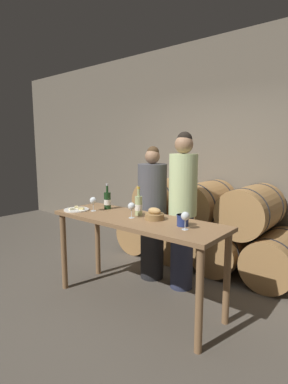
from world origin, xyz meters
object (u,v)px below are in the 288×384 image
blue_crock (183,220)px  wine_bottle_white (139,205)px  wine_bottle_red (107,200)px  wine_glass_center (185,217)px  cheese_plate (76,209)px  person_right (183,209)px  wine_glass_far_left (93,201)px  bread_basket (154,215)px  wine_glass_left (132,207)px  person_left (152,213)px  tasting_table (136,230)px

blue_crock → wine_bottle_white: bearing=172.2°
wine_bottle_red → wine_glass_center: 1.16m
wine_bottle_white → blue_crock: size_ratio=2.63×
wine_bottle_white → cheese_plate: 0.75m
person_right → wine_glass_far_left: (-0.75, -0.67, 0.11)m
wine_bottle_white → wine_glass_far_left: wine_bottle_white is taller
wine_bottle_white → bread_basket: wine_bottle_white is taller
wine_glass_left → wine_bottle_red: bearing=163.1°
bread_basket → wine_glass_left: (-0.21, -0.10, 0.07)m
wine_glass_center → bread_basket: bearing=163.7°
person_right → wine_bottle_white: (-0.23, -0.50, 0.09)m
person_left → cheese_plate: person_left is taller
tasting_table → person_right: size_ratio=1.04×
person_right → wine_bottle_red: 0.87m
person_right → wine_glass_center: 0.81m
wine_bottle_white → wine_glass_center: (0.67, -0.17, 0.01)m
wine_bottle_red → wine_glass_left: size_ratio=1.85×
wine_bottle_red → wine_bottle_white: bearing=-1.1°
bread_basket → wine_glass_center: bearing=-16.3°
person_right → wine_glass_center: bearing=-56.7°
tasting_table → person_left: (-0.27, 0.62, 0.03)m
cheese_plate → wine_glass_far_left: 0.23m
blue_crock → cheese_plate: 1.30m
wine_bottle_red → bread_basket: size_ratio=1.53×
tasting_table → person_right: (0.16, 0.62, 0.14)m
person_right → bread_basket: person_right is taller
bread_basket → person_left: bearing=129.4°
wine_glass_left → tasting_table: bearing=36.4°
person_right → wine_bottle_white: 0.56m
blue_crock → wine_glass_left: size_ratio=0.72×
wine_glass_far_left → wine_glass_left: bearing=2.6°
wine_glass_center → wine_bottle_red: bearing=171.1°
wine_bottle_red → wine_glass_far_left: size_ratio=1.85×
person_left → bread_basket: person_left is taller
bread_basket → wine_glass_left: 0.25m
wine_bottle_red → blue_crock: (1.07, -0.09, -0.04)m
cheese_plate → wine_glass_left: bearing=9.5°
tasting_table → wine_glass_far_left: bearing=-174.9°
wine_glass_left → wine_glass_center: (0.64, -0.02, 0.00)m
tasting_table → blue_crock: bearing=4.1°
tasting_table → person_right: bearing=75.3°
wine_glass_far_left → wine_glass_center: size_ratio=1.00×
wine_glass_far_left → wine_glass_center: (1.19, 0.00, 0.00)m
tasting_table → wine_glass_center: size_ratio=11.76×
blue_crock → wine_glass_far_left: 1.11m
cheese_plate → tasting_table: bearing=11.0°
tasting_table → blue_crock: blue_crock is taller
person_right → wine_glass_left: (-0.20, -0.65, 0.11)m
person_left → wine_glass_left: size_ratio=10.34×
blue_crock → cheese_plate: size_ratio=0.41×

